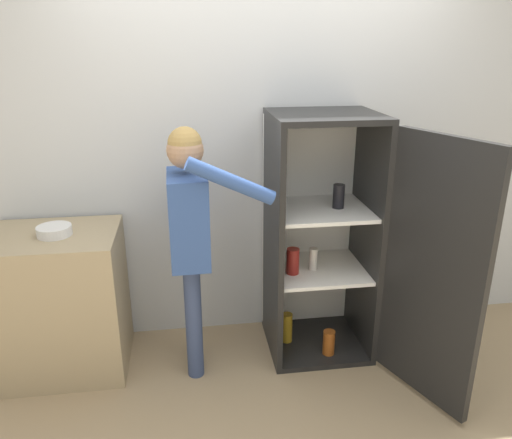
% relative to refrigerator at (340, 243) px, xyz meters
% --- Properties ---
extents(ground_plane, '(12.00, 12.00, 0.00)m').
position_rel_refrigerator_xyz_m(ground_plane, '(-0.44, -0.54, -0.78)').
color(ground_plane, tan).
extents(wall_back, '(7.00, 0.06, 2.55)m').
position_rel_refrigerator_xyz_m(wall_back, '(-0.44, 0.44, 0.50)').
color(wall_back, silver).
rests_on(wall_back, ground_plane).
extents(refrigerator, '(0.94, 1.20, 1.57)m').
position_rel_refrigerator_xyz_m(refrigerator, '(0.00, 0.00, 0.00)').
color(refrigerator, black).
rests_on(refrigerator, ground_plane).
extents(person, '(0.59, 0.52, 1.54)m').
position_rel_refrigerator_xyz_m(person, '(-0.93, -0.05, 0.20)').
color(person, '#384770').
rests_on(person, ground_plane).
extents(counter, '(0.77, 0.60, 0.90)m').
position_rel_refrigerator_xyz_m(counter, '(-1.75, 0.09, -0.33)').
color(counter, tan).
rests_on(counter, ground_plane).
extents(bowl, '(0.20, 0.20, 0.06)m').
position_rel_refrigerator_xyz_m(bowl, '(-1.71, 0.07, 0.15)').
color(bowl, white).
rests_on(bowl, counter).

